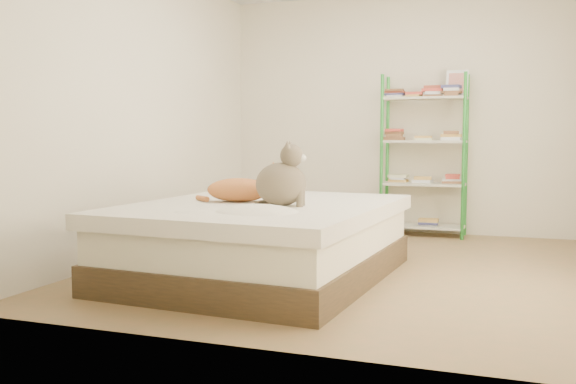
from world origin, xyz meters
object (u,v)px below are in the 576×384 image
at_px(bed, 262,240).
at_px(shelf_unit, 425,150).
at_px(white_bin, 253,211).
at_px(grey_cat, 281,175).
at_px(cardboard_box, 358,231).
at_px(orange_cat, 239,187).

relative_size(bed, shelf_unit, 1.32).
xyz_separation_m(bed, shelf_unit, (0.86, 2.45, 0.63)).
bearing_deg(white_bin, bed, -65.67).
relative_size(shelf_unit, white_bin, 4.76).
height_order(grey_cat, shelf_unit, shelf_unit).
bearing_deg(bed, grey_cat, -28.14).
xyz_separation_m(bed, cardboard_box, (0.41, 1.35, -0.10)).
height_order(bed, shelf_unit, shelf_unit).
bearing_deg(grey_cat, orange_cat, 58.95).
bearing_deg(cardboard_box, bed, -80.53).
relative_size(grey_cat, white_bin, 1.23).
bearing_deg(grey_cat, shelf_unit, -23.94).
height_order(cardboard_box, white_bin, cardboard_box).
height_order(bed, grey_cat, grey_cat).
height_order(bed, cardboard_box, bed).
bearing_deg(orange_cat, cardboard_box, 45.65).
bearing_deg(grey_cat, bed, 48.74).
xyz_separation_m(orange_cat, cardboard_box, (0.61, 1.31, -0.50)).
xyz_separation_m(grey_cat, shelf_unit, (0.66, 2.58, 0.13)).
height_order(bed, white_bin, bed).
distance_m(shelf_unit, cardboard_box, 1.40).
bearing_deg(shelf_unit, orange_cat, -113.76).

